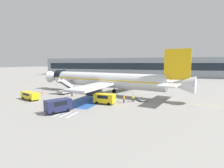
{
  "coord_description": "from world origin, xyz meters",
  "views": [
    {
      "loc": [
        16.85,
        -42.93,
        8.43
      ],
      "look_at": [
        1.79,
        0.4,
        2.92
      ],
      "focal_mm": 28.0,
      "sensor_mm": 36.0,
      "label": 1
    }
  ],
  "objects_px": {
    "boarding_stairs_forward": "(67,90)",
    "service_van_0": "(105,98)",
    "ground_crew_2": "(133,98)",
    "fuel_tanker": "(147,80)",
    "terminal_building": "(141,67)",
    "service_van_1": "(58,105)",
    "ground_crew_0": "(72,93)",
    "traffic_cone_0": "(87,96)",
    "airliner": "(105,80)",
    "traffic_cone_1": "(43,92)",
    "ground_crew_1": "(124,98)",
    "baggage_cart": "(142,100)",
    "service_van_2": "(30,95)"
  },
  "relations": [
    {
      "from": "boarding_stairs_forward",
      "to": "service_van_0",
      "type": "height_order",
      "value": "boarding_stairs_forward"
    },
    {
      "from": "service_van_0",
      "to": "ground_crew_2",
      "type": "xyz_separation_m",
      "value": [
        5.19,
        3.81,
        -0.34
      ]
    },
    {
      "from": "fuel_tanker",
      "to": "terminal_building",
      "type": "height_order",
      "value": "terminal_building"
    },
    {
      "from": "boarding_stairs_forward",
      "to": "terminal_building",
      "type": "height_order",
      "value": "terminal_building"
    },
    {
      "from": "service_van_1",
      "to": "ground_crew_0",
      "type": "bearing_deg",
      "value": -37.82
    },
    {
      "from": "boarding_stairs_forward",
      "to": "service_van_1",
      "type": "xyz_separation_m",
      "value": [
        9.41,
        -16.6,
        0.31
      ]
    },
    {
      "from": "traffic_cone_0",
      "to": "ground_crew_0",
      "type": "bearing_deg",
      "value": -164.22
    },
    {
      "from": "airliner",
      "to": "traffic_cone_1",
      "type": "xyz_separation_m",
      "value": [
        -16.86,
        -4.64,
        -3.52
      ]
    },
    {
      "from": "boarding_stairs_forward",
      "to": "traffic_cone_0",
      "type": "relative_size",
      "value": 11.3
    },
    {
      "from": "traffic_cone_0",
      "to": "traffic_cone_1",
      "type": "xyz_separation_m",
      "value": [
        -13.74,
        -0.08,
        0.1
      ]
    },
    {
      "from": "boarding_stairs_forward",
      "to": "ground_crew_0",
      "type": "bearing_deg",
      "value": -29.11
    },
    {
      "from": "ground_crew_0",
      "to": "terminal_building",
      "type": "relative_size",
      "value": 0.01
    },
    {
      "from": "service_van_1",
      "to": "ground_crew_1",
      "type": "xyz_separation_m",
      "value": [
        8.71,
        10.71,
        -0.37
      ]
    },
    {
      "from": "airliner",
      "to": "terminal_building",
      "type": "bearing_deg",
      "value": 13.62
    },
    {
      "from": "service_van_0",
      "to": "baggage_cart",
      "type": "height_order",
      "value": "service_van_0"
    },
    {
      "from": "baggage_cart",
      "to": "traffic_cone_0",
      "type": "bearing_deg",
      "value": -36.58
    },
    {
      "from": "service_van_0",
      "to": "ground_crew_0",
      "type": "relative_size",
      "value": 2.65
    },
    {
      "from": "ground_crew_1",
      "to": "traffic_cone_1",
      "type": "bearing_deg",
      "value": -73.1
    },
    {
      "from": "service_van_0",
      "to": "ground_crew_2",
      "type": "relative_size",
      "value": 2.66
    },
    {
      "from": "service_van_1",
      "to": "ground_crew_1",
      "type": "bearing_deg",
      "value": -99.86
    },
    {
      "from": "airliner",
      "to": "fuel_tanker",
      "type": "relative_size",
      "value": 4.03
    },
    {
      "from": "baggage_cart",
      "to": "traffic_cone_1",
      "type": "xyz_separation_m",
      "value": [
        -27.56,
        0.43,
        0.09
      ]
    },
    {
      "from": "service_van_1",
      "to": "terminal_building",
      "type": "relative_size",
      "value": 0.03
    },
    {
      "from": "airliner",
      "to": "boarding_stairs_forward",
      "type": "distance_m",
      "value": 11.27
    },
    {
      "from": "service_van_2",
      "to": "ground_crew_1",
      "type": "height_order",
      "value": "service_van_2"
    },
    {
      "from": "service_van_0",
      "to": "traffic_cone_0",
      "type": "relative_size",
      "value": 8.9
    },
    {
      "from": "service_van_0",
      "to": "service_van_2",
      "type": "height_order",
      "value": "service_van_0"
    },
    {
      "from": "service_van_1",
      "to": "traffic_cone_1",
      "type": "distance_m",
      "value": 21.21
    },
    {
      "from": "service_van_0",
      "to": "ground_crew_0",
      "type": "distance_m",
      "value": 11.81
    },
    {
      "from": "service_van_1",
      "to": "boarding_stairs_forward",
      "type": "bearing_deg",
      "value": -31.21
    },
    {
      "from": "airliner",
      "to": "traffic_cone_0",
      "type": "bearing_deg",
      "value": 157.51
    },
    {
      "from": "traffic_cone_1",
      "to": "service_van_1",
      "type": "bearing_deg",
      "value": -42.53
    },
    {
      "from": "baggage_cart",
      "to": "ground_crew_1",
      "type": "relative_size",
      "value": 1.76
    },
    {
      "from": "boarding_stairs_forward",
      "to": "fuel_tanker",
      "type": "height_order",
      "value": "boarding_stairs_forward"
    },
    {
      "from": "service_van_0",
      "to": "ground_crew_1",
      "type": "relative_size",
      "value": 2.55
    },
    {
      "from": "service_van_1",
      "to": "traffic_cone_1",
      "type": "relative_size",
      "value": 6.73
    },
    {
      "from": "airliner",
      "to": "traffic_cone_1",
      "type": "distance_m",
      "value": 17.83
    },
    {
      "from": "boarding_stairs_forward",
      "to": "service_van_0",
      "type": "bearing_deg",
      "value": -17.09
    },
    {
      "from": "ground_crew_1",
      "to": "terminal_building",
      "type": "distance_m",
      "value": 78.03
    },
    {
      "from": "airliner",
      "to": "ground_crew_1",
      "type": "relative_size",
      "value": 25.75
    },
    {
      "from": "fuel_tanker",
      "to": "boarding_stairs_forward",
      "type": "bearing_deg",
      "value": 137.09
    },
    {
      "from": "traffic_cone_1",
      "to": "terminal_building",
      "type": "distance_m",
      "value": 75.34
    },
    {
      "from": "service_van_1",
      "to": "ground_crew_2",
      "type": "xyz_separation_m",
      "value": [
        10.35,
        12.36,
        -0.42
      ]
    },
    {
      "from": "service_van_0",
      "to": "ground_crew_2",
      "type": "bearing_deg",
      "value": 128.49
    },
    {
      "from": "fuel_tanker",
      "to": "service_van_0",
      "type": "distance_m",
      "value": 35.46
    },
    {
      "from": "boarding_stairs_forward",
      "to": "traffic_cone_0",
      "type": "bearing_deg",
      "value": -4.46
    },
    {
      "from": "airliner",
      "to": "terminal_building",
      "type": "relative_size",
      "value": 0.32
    },
    {
      "from": "airliner",
      "to": "ground_crew_2",
      "type": "bearing_deg",
      "value": -114.1
    },
    {
      "from": "fuel_tanker",
      "to": "baggage_cart",
      "type": "height_order",
      "value": "fuel_tanker"
    },
    {
      "from": "airliner",
      "to": "service_van_2",
      "type": "bearing_deg",
      "value": 143.18
    }
  ]
}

